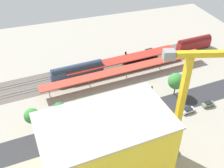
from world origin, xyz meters
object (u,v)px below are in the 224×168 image
(street_tree_0, at_px, (60,109))
(street_tree_1, at_px, (76,108))
(street_tree_4, at_px, (176,81))
(traffic_light, at_px, (151,92))
(street_tree_2, at_px, (32,116))
(box_truck_1, at_px, (124,127))
(locomotive, at_px, (140,56))
(parked_car_1, at_px, (188,110))
(construction_building, at_px, (106,151))
(parked_car_2, at_px, (164,116))
(box_truck_2, at_px, (69,139))
(passenger_coach, at_px, (194,43))
(parked_car_3, at_px, (141,120))
(platform_canopy_near, at_px, (127,69))
(street_tree_3, at_px, (121,96))
(freight_coach_far, at_px, (77,71))
(box_truck_0, at_px, (120,127))
(tower_crane, at_px, (194,97))
(platform_canopy_far, at_px, (123,59))
(parked_car_0, at_px, (208,104))

(street_tree_0, distance_m, street_tree_1, 4.85)
(street_tree_4, relative_size, traffic_light, 1.36)
(street_tree_0, distance_m, street_tree_2, 8.32)
(box_truck_1, distance_m, traffic_light, 16.56)
(locomotive, height_order, street_tree_2, street_tree_2)
(locomotive, bearing_deg, box_truck_1, 60.14)
(parked_car_1, relative_size, construction_building, 0.17)
(parked_car_2, height_order, box_truck_2, box_truck_2)
(passenger_coach, bearing_deg, parked_car_3, 40.47)
(parked_car_3, distance_m, street_tree_1, 20.24)
(platform_canopy_near, bearing_deg, street_tree_3, 62.86)
(freight_coach_far, xyz_separation_m, box_truck_0, (-5.76, 30.31, -1.48))
(construction_building, height_order, street_tree_4, construction_building)
(construction_building, height_order, street_tree_2, construction_building)
(box_truck_1, height_order, traffic_light, traffic_light)
(parked_car_3, xyz_separation_m, street_tree_4, (-16.44, -8.75, 5.03))
(box_truck_2, xyz_separation_m, street_tree_4, (-38.94, -10.01, 4.02))
(passenger_coach, distance_m, box_truck_2, 71.71)
(street_tree_3, xyz_separation_m, traffic_light, (-10.67, 0.13, -0.92))
(parked_car_1, relative_size, box_truck_1, 0.45)
(locomotive, bearing_deg, street_tree_4, 94.79)
(locomotive, distance_m, street_tree_0, 45.03)
(freight_coach_far, distance_m, street_tree_1, 21.51)
(construction_building, xyz_separation_m, street_tree_3, (-12.21, -22.96, -4.49))
(box_truck_2, bearing_deg, parked_car_1, -179.13)
(tower_crane, height_order, box_truck_1, tower_crane)
(platform_canopy_far, height_order, street_tree_2, street_tree_2)
(parked_car_0, bearing_deg, construction_building, 20.19)
(passenger_coach, distance_m, tower_crane, 61.28)
(locomotive, height_order, tower_crane, tower_crane)
(parked_car_2, bearing_deg, box_truck_0, 3.73)
(platform_canopy_near, relative_size, parked_car_1, 13.72)
(street_tree_0, xyz_separation_m, street_tree_3, (-19.43, 0.79, 0.68))
(locomotive, distance_m, parked_car_3, 36.96)
(platform_canopy_near, height_order, box_truck_0, platform_canopy_near)
(platform_canopy_near, xyz_separation_m, traffic_light, (-2.77, 15.56, 0.25))
(street_tree_1, height_order, street_tree_3, street_tree_3)
(platform_canopy_far, distance_m, street_tree_4, 24.36)
(street_tree_3, bearing_deg, box_truck_1, 75.06)
(freight_coach_far, bearing_deg, street_tree_0, 63.73)
(street_tree_1, bearing_deg, tower_crane, 137.22)
(parked_car_3, xyz_separation_m, construction_building, (15.73, 14.81, 8.88))
(parked_car_2, xyz_separation_m, street_tree_3, (11.24, -8.50, 4.39))
(parked_car_0, xyz_separation_m, tower_crane, (18.04, 14.05, 18.82))
(traffic_light, bearing_deg, platform_canopy_near, -79.92)
(street_tree_1, bearing_deg, platform_canopy_far, -136.63)
(parked_car_3, distance_m, street_tree_2, 32.34)
(parked_car_0, height_order, street_tree_3, street_tree_3)
(box_truck_1, relative_size, box_truck_2, 1.21)
(parked_car_3, bearing_deg, box_truck_0, 10.31)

